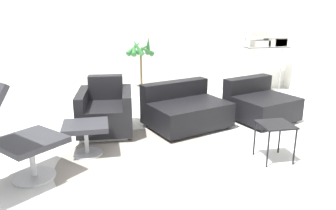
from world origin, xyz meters
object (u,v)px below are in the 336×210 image
at_px(couch_low, 185,111).
at_px(couch_second, 260,105).
at_px(shelf_unit, 268,42).
at_px(armchair_red, 106,112).
at_px(ottoman, 86,131).
at_px(side_table, 275,129).
at_px(potted_plant, 141,69).

bearing_deg(couch_low, couch_second, 164.02).
xyz_separation_m(couch_low, shelf_unit, (2.19, 1.73, 0.80)).
bearing_deg(couch_second, armchair_red, -17.82).
distance_m(ottoman, couch_low, 1.58).
xyz_separation_m(ottoman, side_table, (2.14, -0.59, 0.08)).
relative_size(couch_low, potted_plant, 1.09).
relative_size(armchair_red, couch_low, 0.66).
relative_size(armchair_red, couch_second, 0.79).
height_order(armchair_red, potted_plant, potted_plant).
distance_m(ottoman, potted_plant, 2.60).
relative_size(side_table, shelf_unit, 0.26).
distance_m(potted_plant, shelf_unit, 2.67).
relative_size(couch_low, couch_second, 1.19).
bearing_deg(potted_plant, couch_low, -75.41).
relative_size(ottoman, side_table, 1.19).
bearing_deg(armchair_red, side_table, 149.82).
xyz_separation_m(ottoman, potted_plant, (0.97, 2.40, 0.29)).
xyz_separation_m(couch_second, shelf_unit, (0.96, 1.66, 0.80)).
bearing_deg(couch_low, armchair_red, -19.77).
bearing_deg(potted_plant, armchair_red, -113.28).
bearing_deg(shelf_unit, ottoman, -145.84).
distance_m(armchair_red, couch_low, 1.16).
xyz_separation_m(side_table, potted_plant, (-1.17, 2.98, 0.21)).
bearing_deg(couch_second, side_table, 50.28).
height_order(side_table, shelf_unit, shelf_unit).
height_order(ottoman, couch_low, couch_low).
xyz_separation_m(ottoman, couch_low, (1.41, 0.71, -0.06)).
bearing_deg(side_table, armchair_red, 145.29).
bearing_deg(side_table, ottoman, 164.65).
bearing_deg(potted_plant, shelf_unit, 1.01).
xyz_separation_m(couch_low, couch_second, (1.24, 0.07, 0.00)).
height_order(ottoman, shelf_unit, shelf_unit).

